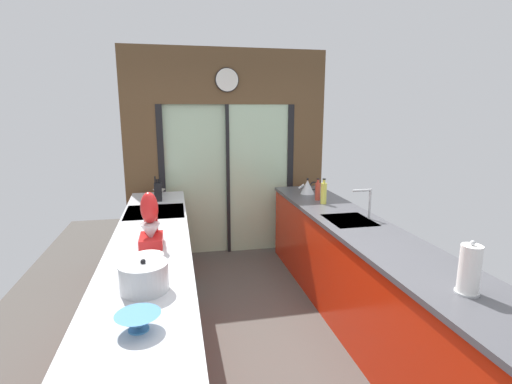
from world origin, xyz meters
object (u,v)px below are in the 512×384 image
Objects in this scene: stock_pot at (144,277)px; stand_mixer at (150,225)px; mixing_bowl_near at (138,321)px; knife_block at (158,191)px; oven_range at (158,254)px; kettle at (308,187)px; soap_bottle_near at (324,193)px; mixing_bowl_far at (159,192)px; paper_towel_roll at (469,270)px; mixing_bowl_mid at (148,260)px; soap_bottle_far at (318,191)px.

stand_mixer is at bearing 90.00° from stock_pot.
knife_block is at bearing 90.00° from mixing_bowl_near.
stand_mixer is at bearing -90.00° from knife_block.
stand_mixer is at bearing -88.98° from oven_range.
stock_pot is at bearing -128.16° from kettle.
mixing_bowl_near is 2.80m from soap_bottle_near.
paper_towel_roll is at bearing -59.05° from mixing_bowl_far.
oven_range is 2.94× the size of paper_towel_roll.
knife_block is 3.23m from paper_towel_roll.
mixing_bowl_mid is 1.94m from paper_towel_roll.
soap_bottle_far is (1.78, 1.92, 0.02)m from stock_pot.
soap_bottle_near reaches higher than mixing_bowl_near.
knife_block is 1.53m from stand_mixer.
kettle is at bearing 89.79° from soap_bottle_near.
paper_towel_roll reaches higher than oven_range.
soap_bottle_far is (1.80, 0.13, 0.57)m from oven_range.
mixing_bowl_far is at bearing 90.00° from mixing_bowl_mid.
mixing_bowl_near is 0.84× the size of kettle.
soap_bottle_near is (1.78, 2.15, 0.08)m from mixing_bowl_near.
oven_range is 1.53m from mixing_bowl_mid.
kettle reaches higher than oven_range.
mixing_bowl_near is 0.77m from mixing_bowl_mid.
stock_pot is 1.12× the size of soap_bottle_far.
soap_bottle_near reaches higher than kettle.
knife_block is 1.82m from soap_bottle_far.
knife_block is at bearing 87.85° from oven_range.
mixing_bowl_mid is 0.49× the size of stand_mixer.
paper_towel_roll is (1.78, -2.97, 0.10)m from mixing_bowl_far.
soap_bottle_near is at bearing 28.95° from stand_mixer.
stock_pot is at bearing -90.00° from mixing_bowl_mid.
mixing_bowl_near is 0.51× the size of stand_mixer.
mixing_bowl_near is at bearing -90.00° from knife_block.
paper_towel_roll is (0.00, -2.15, 0.02)m from soap_bottle_near.
kettle is (1.78, 1.51, -0.08)m from stand_mixer.
mixing_bowl_far is 2.55m from stock_pot.
soap_bottle_far reaches higher than mixing_bowl_mid.
oven_range is 0.92m from mixing_bowl_far.
stand_mixer is (0.00, -1.80, 0.12)m from mixing_bowl_far.
soap_bottle_far is at bearing 47.15° from stock_pot.
stock_pot is at bearing -90.00° from mixing_bowl_far.
mixing_bowl_mid is 0.65× the size of paper_towel_roll.
mixing_bowl_far is at bearing 88.62° from oven_range.
knife_block is 1.12× the size of soap_bottle_far.
paper_towel_roll is (1.78, -0.77, 0.10)m from mixing_bowl_mid.
soap_bottle_near is at bearing 44.36° from stock_pot.
stand_mixer is 1.34× the size of paper_towel_roll.
knife_block reaches higher than mixing_bowl_far.
oven_range is at bearing -91.38° from mixing_bowl_far.
kettle is at bearing -9.14° from mixing_bowl_far.
paper_towel_roll is (1.80, -2.20, 0.61)m from oven_range.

